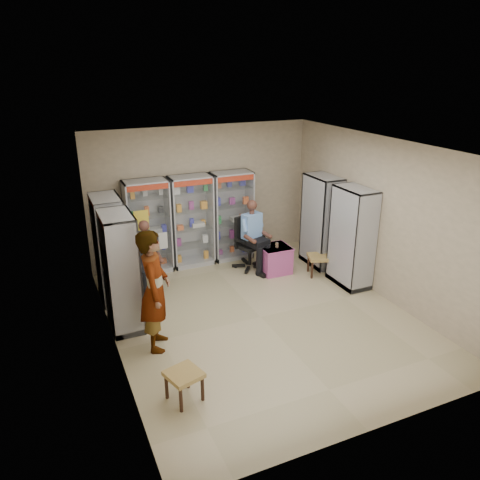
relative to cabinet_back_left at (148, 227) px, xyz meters
name	(u,v)px	position (x,y,z in m)	size (l,w,h in m)	color
floor	(261,317)	(1.30, -2.73, -1.00)	(6.00, 6.00, 0.00)	tan
room_shell	(263,211)	(1.30, -2.73, 0.97)	(5.02, 6.02, 3.01)	tan
cabinet_back_left	(148,227)	(0.00, 0.00, 0.00)	(0.90, 0.50, 2.00)	silver
cabinet_back_mid	(191,221)	(0.95, 0.00, 0.00)	(0.90, 0.50, 2.00)	silver
cabinet_back_right	(232,216)	(1.90, 0.00, 0.00)	(0.90, 0.50, 2.00)	#9FA1A6
cabinet_right_far	(321,221)	(3.53, -1.13, 0.00)	(0.50, 0.90, 2.00)	#A6A7AD
cabinet_right_near	(352,238)	(3.53, -2.23, 0.00)	(0.50, 0.90, 2.00)	#A0A2A7
cabinet_left_far	(110,249)	(-0.93, -0.93, 0.00)	(0.50, 0.90, 2.00)	#A1A2A8
cabinet_left_near	(121,272)	(-0.93, -2.03, 0.00)	(0.50, 0.90, 2.00)	silver
wooden_chair	(146,265)	(-0.25, -0.73, -0.53)	(0.42, 0.42, 0.94)	#311F13
seated_customer	(146,257)	(-0.25, -0.78, -0.33)	(0.44, 0.60, 1.34)	black
office_chair	(250,243)	(2.03, -0.69, -0.43)	(0.62, 0.62, 1.14)	black
seated_shopkeeper	(251,237)	(2.03, -0.74, -0.27)	(0.48, 0.67, 1.45)	#6FB2DC
pink_trunk	(275,259)	(2.42, -1.12, -0.71)	(0.60, 0.58, 0.58)	#AD458F
tea_glass	(277,245)	(2.44, -1.16, -0.37)	(0.07, 0.07, 0.10)	#612608
woven_stool_a	(318,265)	(3.20, -1.62, -0.78)	(0.43, 0.43, 0.43)	#AD7C49
woven_stool_b	(184,386)	(-0.58, -4.25, -0.79)	(0.43, 0.43, 0.43)	olive
standing_man	(155,291)	(-0.58, -2.86, -0.02)	(0.71, 0.47, 1.95)	gray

